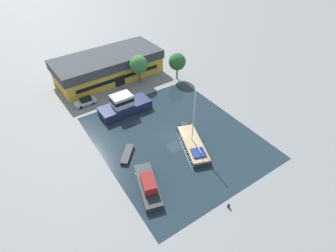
# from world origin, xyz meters

# --- Properties ---
(ground_plane) EXTENTS (440.00, 440.00, 0.00)m
(ground_plane) POSITION_xyz_m (0.00, 0.00, 0.00)
(ground_plane) COLOR gray
(water_canal) EXTENTS (25.77, 30.03, 0.01)m
(water_canal) POSITION_xyz_m (0.00, 0.00, 0.00)
(water_canal) COLOR #1E2D38
(water_canal) RESTS_ON ground
(warehouse_building) EXTENTS (25.34, 12.18, 5.55)m
(warehouse_building) POSITION_xyz_m (-0.59, 26.97, 2.81)
(warehouse_building) COLOR gold
(warehouse_building) RESTS_ON ground
(quay_tree_near_building) EXTENTS (4.13, 4.13, 6.77)m
(quay_tree_near_building) POSITION_xyz_m (4.00, 20.14, 4.69)
(quay_tree_near_building) COLOR brown
(quay_tree_near_building) RESTS_ON ground
(quay_tree_by_water) EXTENTS (3.97, 3.97, 6.38)m
(quay_tree_by_water) POSITION_xyz_m (12.43, 17.04, 4.38)
(quay_tree_by_water) COLOR brown
(quay_tree_by_water) RESTS_ON ground
(parked_car) EXTENTS (4.39, 1.82, 1.55)m
(parked_car) POSITION_xyz_m (-9.70, 18.65, 0.78)
(parked_car) COLOR silver
(parked_car) RESTS_ON ground
(sailboat_moored) EXTENTS (6.16, 11.02, 11.02)m
(sailboat_moored) POSITION_xyz_m (1.19, -3.63, 0.57)
(sailboat_moored) COLOR #23282D
(sailboat_moored) RESTS_ON water_canal
(motor_cruiser) EXTENTS (10.42, 4.26, 3.97)m
(motor_cruiser) POSITION_xyz_m (-4.03, 11.96, 1.43)
(motor_cruiser) COLOR #19234C
(motor_cruiser) RESTS_ON water_canal
(small_dinghy) EXTENTS (3.91, 4.16, 0.57)m
(small_dinghy) POSITION_xyz_m (-9.25, 0.59, 0.29)
(small_dinghy) COLOR #23282D
(small_dinghy) RESTS_ON water_canal
(cabin_boat) EXTENTS (4.76, 8.49, 2.45)m
(cabin_boat) POSITION_xyz_m (-9.76, -7.18, 0.86)
(cabin_boat) COLOR #23282D
(cabin_boat) RESTS_ON water_canal
(mooring_bollard) EXTENTS (0.36, 0.36, 0.69)m
(mooring_bollard) POSITION_xyz_m (-2.13, -15.91, 0.36)
(mooring_bollard) COLOR black
(mooring_bollard) RESTS_ON ground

